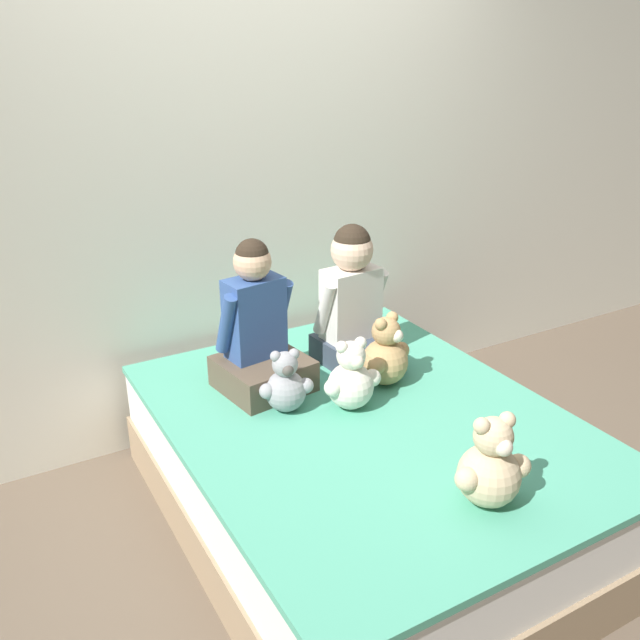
{
  "coord_description": "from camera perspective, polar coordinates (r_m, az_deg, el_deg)",
  "views": [
    {
      "loc": [
        -1.31,
        -1.92,
        1.9
      ],
      "look_at": [
        0.0,
        0.37,
        0.77
      ],
      "focal_mm": 38.0,
      "sensor_mm": 36.0,
      "label": 1
    }
  ],
  "objects": [
    {
      "name": "child_on_left",
      "position": [
        2.84,
        -5.23,
        -1.08
      ],
      "size": [
        0.39,
        0.38,
        0.65
      ],
      "rotation": [
        0.0,
        0.0,
        0.14
      ],
      "color": "brown",
      "rests_on": "bed"
    },
    {
      "name": "teddy_bear_held_by_right_child",
      "position": [
        2.9,
        5.55,
        -2.95
      ],
      "size": [
        0.25,
        0.2,
        0.32
      ],
      "rotation": [
        0.0,
        0.0,
        0.39
      ],
      "color": "tan",
      "rests_on": "bed"
    },
    {
      "name": "ground_plane",
      "position": [
        3.0,
        3.66,
        -16.2
      ],
      "size": [
        14.0,
        14.0,
        0.0
      ],
      "primitive_type": "plane",
      "color": "brown"
    },
    {
      "name": "teddy_bear_at_foot_of_bed",
      "position": [
        2.25,
        14.14,
        -11.92
      ],
      "size": [
        0.27,
        0.2,
        0.32
      ],
      "rotation": [
        0.0,
        0.0,
        -0.14
      ],
      "color": "#D1B78E",
      "rests_on": "bed"
    },
    {
      "name": "bed",
      "position": [
        2.85,
        3.79,
        -12.41
      ],
      "size": [
        1.47,
        1.86,
        0.49
      ],
      "color": "#997F60",
      "rests_on": "ground_plane"
    },
    {
      "name": "teddy_bear_held_by_left_child",
      "position": [
        2.7,
        -2.92,
        -5.5
      ],
      "size": [
        0.22,
        0.17,
        0.26
      ],
      "rotation": [
        0.0,
        0.0,
        -0.22
      ],
      "color": "#939399",
      "rests_on": "bed"
    },
    {
      "name": "child_on_right",
      "position": [
        3.04,
        2.82,
        1.45
      ],
      "size": [
        0.35,
        0.38,
        0.64
      ],
      "rotation": [
        0.0,
        0.0,
        0.08
      ],
      "color": "#384251",
      "rests_on": "bed"
    },
    {
      "name": "wall_behind_bed",
      "position": [
        3.29,
        -5.88,
        11.69
      ],
      "size": [
        8.0,
        0.06,
        2.5
      ],
      "color": "silver",
      "rests_on": "ground_plane"
    },
    {
      "name": "teddy_bear_between_children",
      "position": [
        2.71,
        2.62,
        -5.0
      ],
      "size": [
        0.25,
        0.19,
        0.3
      ],
      "rotation": [
        0.0,
        0.0,
        -0.04
      ],
      "color": "silver",
      "rests_on": "bed"
    }
  ]
}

